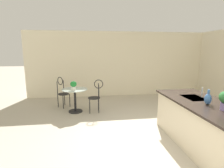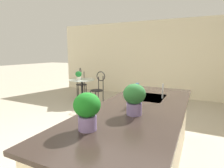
{
  "view_description": "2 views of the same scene",
  "coord_description": "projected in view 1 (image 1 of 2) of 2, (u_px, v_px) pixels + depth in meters",
  "views": [
    {
      "loc": [
        3.21,
        -1.45,
        1.94
      ],
      "look_at": [
        -1.17,
        -0.83,
        1.09
      ],
      "focal_mm": 28.45,
      "sensor_mm": 36.0,
      "label": 1
    },
    {
      "loc": [
        2.42,
        1.5,
        1.59
      ],
      "look_at": [
        -0.94,
        -0.12,
        0.94
      ],
      "focal_mm": 29.34,
      "sensor_mm": 36.0,
      "label": 2
    }
  ],
  "objects": [
    {
      "name": "ground_plane",
      "position": [
        159.0,
        145.0,
        3.68
      ],
      "size": [
        40.0,
        40.0,
        0.0
      ],
      "primitive_type": "plane",
      "color": "#B2A893"
    },
    {
      "name": "wall_left_window",
      "position": [
        121.0,
        64.0,
        7.57
      ],
      "size": [
        0.12,
        7.8,
        2.7
      ],
      "primitive_type": "cube",
      "color": "beige",
      "rests_on": "ground"
    },
    {
      "name": "kitchen_island",
      "position": [
        209.0,
        128.0,
        3.42
      ],
      "size": [
        2.8,
        1.06,
        0.92
      ],
      "color": "beige",
      "rests_on": "ground"
    },
    {
      "name": "bistro_table",
      "position": [
        75.0,
        98.0,
        5.6
      ],
      "size": [
        0.8,
        0.8,
        0.74
      ],
      "color": "black",
      "rests_on": "ground"
    },
    {
      "name": "chair_near_window",
      "position": [
        96.0,
        94.0,
        5.57
      ],
      "size": [
        0.39,
        0.49,
        1.04
      ],
      "color": "black",
      "rests_on": "ground"
    },
    {
      "name": "chair_by_island",
      "position": [
        62.0,
        91.0,
        6.1
      ],
      "size": [
        0.54,
        0.54,
        1.04
      ],
      "color": "black",
      "rests_on": "ground"
    },
    {
      "name": "sink_faucet",
      "position": [
        202.0,
        92.0,
        3.87
      ],
      "size": [
        0.02,
        0.02,
        0.22
      ],
      "primitive_type": "cylinder",
      "color": "#B2B5BA",
      "rests_on": "kitchen_island"
    },
    {
      "name": "potted_plant_on_table",
      "position": [
        73.0,
        85.0,
        5.38
      ],
      "size": [
        0.2,
        0.2,
        0.28
      ],
      "color": "beige",
      "rests_on": "bistro_table"
    },
    {
      "name": "vase_on_counter",
      "position": [
        208.0,
        99.0,
        3.36
      ],
      "size": [
        0.13,
        0.13,
        0.29
      ],
      "color": "#386099",
      "rests_on": "kitchen_island"
    }
  ]
}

